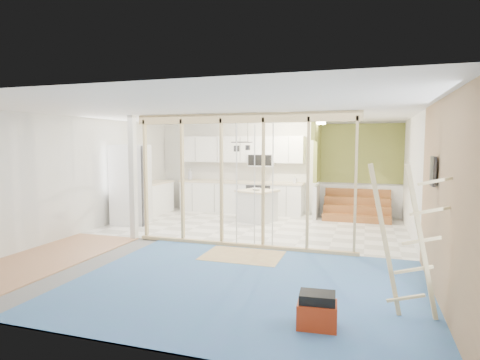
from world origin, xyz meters
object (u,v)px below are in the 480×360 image
(island, at_px, (257,206))
(toolbox, at_px, (317,312))
(fridge, at_px, (132,184))
(ladder, at_px, (408,241))

(island, bearing_deg, toolbox, -45.65)
(fridge, xyz_separation_m, island, (2.96, 1.15, -0.58))
(island, bearing_deg, ladder, -35.06)
(toolbox, relative_size, ladder, 0.25)
(island, height_order, toolbox, island)
(island, distance_m, toolbox, 5.99)
(ladder, bearing_deg, island, 111.65)
(fridge, relative_size, ladder, 1.12)
(toolbox, distance_m, ladder, 1.31)
(fridge, bearing_deg, ladder, -49.42)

